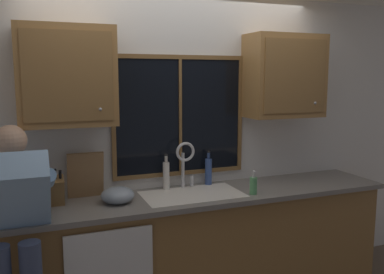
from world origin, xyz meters
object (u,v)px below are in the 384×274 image
at_px(knife_block, 55,191).
at_px(bottle_green_glass, 208,171).
at_px(mixing_bowl, 118,195).
at_px(soap_dispenser, 253,185).
at_px(bottle_tall_clear, 166,175).
at_px(person_standing, 14,224).
at_px(cutting_board, 86,175).

xyz_separation_m(knife_block, bottle_green_glass, (1.28, 0.14, 0.01)).
bearing_deg(bottle_green_glass, knife_block, -173.95).
relative_size(mixing_bowl, soap_dispenser, 1.29).
height_order(knife_block, bottle_tall_clear, knife_block).
relative_size(knife_block, bottle_green_glass, 1.08).
distance_m(person_standing, bottle_tall_clear, 1.27).
relative_size(cutting_board, bottle_green_glass, 1.25).
bearing_deg(knife_block, mixing_bowl, -11.91).
height_order(soap_dispenser, bottle_tall_clear, bottle_tall_clear).
distance_m(knife_block, mixing_bowl, 0.45).
distance_m(cutting_board, soap_dispenser, 1.33).
relative_size(person_standing, mixing_bowl, 6.20).
bearing_deg(bottle_green_glass, bottle_tall_clear, -176.68).
relative_size(cutting_board, bottle_tall_clear, 1.23).
height_order(person_standing, bottle_green_glass, person_standing).
xyz_separation_m(mixing_bowl, soap_dispenser, (1.06, -0.18, 0.02)).
bearing_deg(mixing_bowl, bottle_green_glass, 15.10).
xyz_separation_m(knife_block, bottle_tall_clear, (0.89, 0.11, 0.02)).
height_order(person_standing, mixing_bowl, person_standing).
bearing_deg(cutting_board, person_standing, -134.19).
distance_m(knife_block, cutting_board, 0.27).
relative_size(cutting_board, mixing_bowl, 1.48).
relative_size(person_standing, knife_block, 4.81).
xyz_separation_m(soap_dispenser, bottle_green_glass, (-0.22, 0.40, 0.05)).
relative_size(cutting_board, soap_dispenser, 1.92).
distance_m(person_standing, mixing_bowl, 0.77).
bearing_deg(bottle_green_glass, person_standing, -160.90).
bearing_deg(person_standing, soap_dispenser, 4.31).
xyz_separation_m(person_standing, bottle_green_glass, (1.55, 0.54, 0.09)).
height_order(person_standing, cutting_board, person_standing).
distance_m(cutting_board, bottle_tall_clear, 0.66).
bearing_deg(cutting_board, bottle_green_glass, 1.02).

